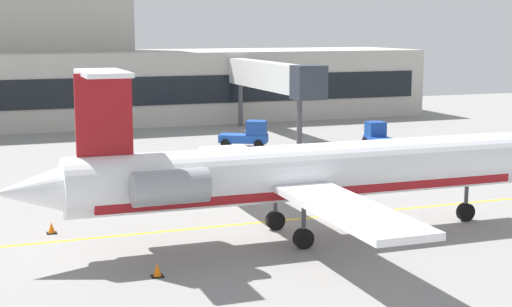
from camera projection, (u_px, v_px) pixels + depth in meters
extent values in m
cube|color=gray|center=(293.00, 236.00, 36.06)|extent=(120.00, 120.00, 0.10)
cube|color=yellow|center=(272.00, 221.00, 38.54)|extent=(108.00, 0.24, 0.01)
cube|color=red|center=(335.00, 199.00, 43.42)|extent=(0.30, 8.00, 0.01)
cube|color=#B7B2A8|center=(60.00, 88.00, 76.40)|extent=(75.53, 12.53, 7.10)
cube|color=black|center=(68.00, 94.00, 70.57)|extent=(72.51, 0.12, 2.74)
cube|color=silver|center=(266.00, 75.00, 68.26)|extent=(1.40, 16.58, 2.40)
cube|color=#2D333D|center=(309.00, 82.00, 59.77)|extent=(2.40, 2.00, 2.64)
cylinder|color=#4C4C51|center=(241.00, 105.00, 75.07)|extent=(0.44, 0.44, 4.13)
cylinder|color=#4C4C51|center=(299.00, 122.00, 61.87)|extent=(0.44, 0.44, 4.13)
cylinder|color=white|center=(312.00, 171.00, 35.28)|extent=(22.32, 2.70, 2.58)
cube|color=maroon|center=(311.00, 187.00, 35.40)|extent=(20.09, 2.43, 0.46)
cone|color=white|center=(33.00, 191.00, 31.09)|extent=(3.37, 2.21, 2.19)
cube|color=white|center=(247.00, 161.00, 40.39)|extent=(2.68, 9.12, 0.28)
cube|color=white|center=(349.00, 210.00, 29.57)|extent=(2.68, 9.12, 0.28)
cylinder|color=gray|center=(148.00, 170.00, 34.71)|extent=(3.11, 1.44, 1.42)
cylinder|color=gray|center=(170.00, 187.00, 30.94)|extent=(3.11, 1.44, 1.42)
cube|color=maroon|center=(104.00, 115.00, 31.60)|extent=(2.33, 0.25, 3.39)
cube|color=white|center=(103.00, 73.00, 31.33)|extent=(1.83, 4.14, 0.20)
cylinder|color=#3F3F44|center=(466.00, 195.00, 38.45)|extent=(0.20, 0.20, 1.33)
cylinder|color=black|center=(466.00, 212.00, 38.60)|extent=(0.90, 0.35, 0.90)
cylinder|color=#3F3F44|center=(275.00, 202.00, 36.74)|extent=(0.20, 0.20, 1.33)
cylinder|color=black|center=(275.00, 221.00, 36.89)|extent=(0.90, 0.35, 0.90)
cylinder|color=#3F3F44|center=(304.00, 219.00, 33.63)|extent=(0.20, 0.20, 1.33)
cylinder|color=black|center=(303.00, 238.00, 33.78)|extent=(0.90, 0.35, 0.90)
cube|color=#1E4CB2|center=(243.00, 138.00, 62.25)|extent=(4.10, 3.27, 0.64)
cube|color=#1A4197|center=(257.00, 128.00, 61.93)|extent=(2.03, 1.97, 1.14)
cylinder|color=black|center=(261.00, 141.00, 62.82)|extent=(0.75, 0.60, 0.70)
cylinder|color=black|center=(258.00, 144.00, 61.33)|extent=(0.75, 0.60, 0.70)
cylinder|color=black|center=(229.00, 141.00, 63.28)|extent=(0.75, 0.60, 0.70)
cylinder|color=black|center=(225.00, 143.00, 61.79)|extent=(0.75, 0.60, 0.70)
cube|color=#1E4CB2|center=(380.00, 140.00, 61.99)|extent=(1.85, 3.53, 0.45)
cube|color=#1A4197|center=(375.00, 129.00, 62.76)|extent=(1.51, 1.48, 1.16)
cylinder|color=black|center=(365.00, 141.00, 62.96)|extent=(0.34, 0.72, 0.70)
cylinder|color=black|center=(383.00, 140.00, 63.36)|extent=(0.34, 0.72, 0.70)
cylinder|color=black|center=(377.00, 145.00, 60.69)|extent=(0.34, 0.72, 0.70)
cylinder|color=black|center=(395.00, 145.00, 61.10)|extent=(0.34, 0.72, 0.70)
cone|color=orange|center=(51.00, 228.00, 36.26)|extent=(0.36, 0.36, 0.55)
cube|color=black|center=(52.00, 233.00, 36.30)|extent=(0.47, 0.47, 0.04)
cone|color=orange|center=(157.00, 270.00, 29.99)|extent=(0.36, 0.36, 0.55)
cube|color=black|center=(157.00, 276.00, 30.03)|extent=(0.47, 0.47, 0.04)
cone|color=orange|center=(247.00, 197.00, 42.77)|extent=(0.36, 0.36, 0.55)
cube|color=black|center=(247.00, 201.00, 42.81)|extent=(0.47, 0.47, 0.04)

